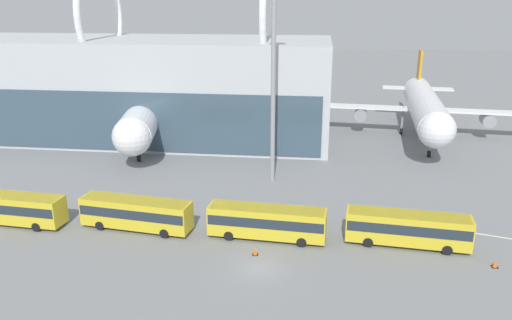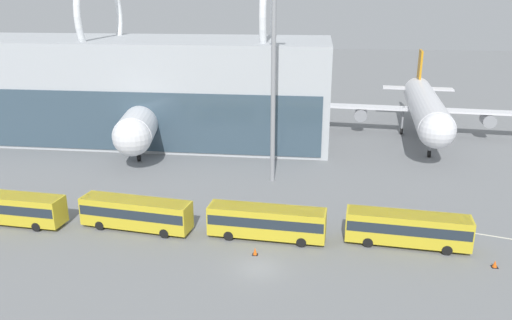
# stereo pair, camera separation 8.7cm
# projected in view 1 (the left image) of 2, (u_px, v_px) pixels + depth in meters

# --- Properties ---
(ground_plane) EXTENTS (440.00, 440.00, 0.00)m
(ground_plane) POSITION_uv_depth(u_px,v_px,m) (259.00, 268.00, 45.65)
(ground_plane) COLOR slate
(terminal_building) EXTENTS (109.38, 25.22, 30.08)m
(terminal_building) POSITION_uv_depth(u_px,v_px,m) (30.00, 83.00, 91.85)
(terminal_building) COLOR #B2B7BC
(terminal_building) RESTS_ON ground_plane
(airliner_at_gate_near) EXTENTS (31.66, 34.14, 15.06)m
(airliner_at_gate_near) POSITION_uv_depth(u_px,v_px,m) (146.00, 114.00, 84.10)
(airliner_at_gate_near) COLOR white
(airliner_at_gate_near) RESTS_ON ground_plane
(airliner_at_gate_far) EXTENTS (39.15, 40.65, 13.91)m
(airliner_at_gate_far) POSITION_uv_depth(u_px,v_px,m) (424.00, 106.00, 87.94)
(airliner_at_gate_far) COLOR white
(airliner_at_gate_far) RESTS_ON ground_plane
(shuttle_bus_0) EXTENTS (12.17, 3.56, 3.36)m
(shuttle_bus_0) POSITION_uv_depth(u_px,v_px,m) (11.00, 207.00, 54.15)
(shuttle_bus_0) COLOR gold
(shuttle_bus_0) RESTS_ON ground_plane
(shuttle_bus_1) EXTENTS (12.24, 4.16, 3.36)m
(shuttle_bus_1) POSITION_uv_depth(u_px,v_px,m) (136.00, 212.00, 52.86)
(shuttle_bus_1) COLOR gold
(shuttle_bus_1) RESTS_ON ground_plane
(shuttle_bus_2) EXTENTS (12.15, 3.47, 3.36)m
(shuttle_bus_2) POSITION_uv_depth(u_px,v_px,m) (267.00, 221.00, 50.80)
(shuttle_bus_2) COLOR gold
(shuttle_bus_2) RESTS_ON ground_plane
(shuttle_bus_3) EXTENTS (12.19, 3.75, 3.36)m
(shuttle_bus_3) POSITION_uv_depth(u_px,v_px,m) (408.00, 227.00, 49.33)
(shuttle_bus_3) COLOR gold
(shuttle_bus_3) RESTS_ON ground_plane
(floodlight_mast) EXTENTS (2.33, 2.33, 30.67)m
(floodlight_mast) POSITION_uv_depth(u_px,v_px,m) (274.00, 42.00, 62.23)
(floodlight_mast) COLOR gray
(floodlight_mast) RESTS_ON ground_plane
(lane_stripe_1) EXTENTS (5.90, 1.84, 0.01)m
(lane_stripe_1) POSITION_uv_depth(u_px,v_px,m) (491.00, 236.00, 51.92)
(lane_stripe_1) COLOR silver
(lane_stripe_1) RESTS_ON ground_plane
(traffic_cone_0) EXTENTS (0.54, 0.54, 0.78)m
(traffic_cone_0) POSITION_uv_depth(u_px,v_px,m) (255.00, 251.00, 47.92)
(traffic_cone_0) COLOR black
(traffic_cone_0) RESTS_ON ground_plane
(traffic_cone_1) EXTENTS (0.59, 0.59, 0.69)m
(traffic_cone_1) POSITION_uv_depth(u_px,v_px,m) (495.00, 264.00, 45.72)
(traffic_cone_1) COLOR black
(traffic_cone_1) RESTS_ON ground_plane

